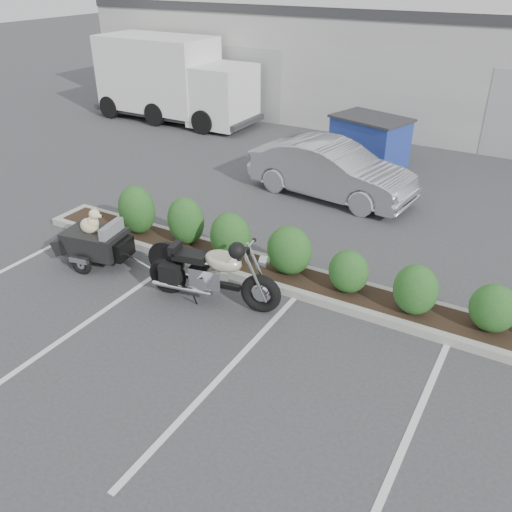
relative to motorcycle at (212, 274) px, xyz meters
The scene contains 8 objects.
ground 1.06m from the motorcycle, 89.04° to the right, with size 90.00×90.00×0.00m, color #38383A.
planter_kerb 1.73m from the motorcycle, 52.26° to the left, with size 12.00×1.00×0.15m, color #9E9E93.
building 16.17m from the motorcycle, 89.95° to the left, with size 26.00×10.00×4.00m, color #9EA099.
motorcycle is the anchor object (origin of this frame).
pet_trailer 2.79m from the motorcycle, behind, with size 2.03×1.16×1.20m.
sedan 5.61m from the motorcycle, 91.55° to the left, with size 1.49×4.26×1.40m, color silver.
dumpster 8.55m from the motorcycle, 91.28° to the left, with size 2.43×1.98×1.39m.
delivery_truck 12.72m from the motorcycle, 130.28° to the left, with size 6.47×2.31×2.95m.
Camera 1 is at (4.69, -5.72, 5.36)m, focal length 38.00 mm.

